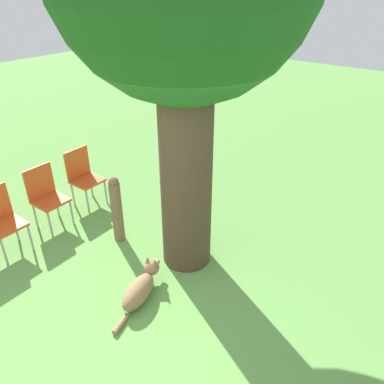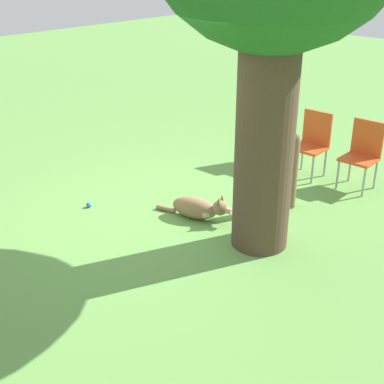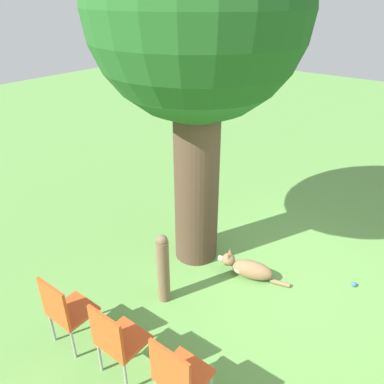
{
  "view_description": "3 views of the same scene",
  "coord_description": "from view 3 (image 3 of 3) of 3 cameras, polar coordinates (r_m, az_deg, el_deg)",
  "views": [
    {
      "loc": [
        2.38,
        -2.03,
        3.27
      ],
      "look_at": [
        0.02,
        1.01,
        1.07
      ],
      "focal_mm": 35.0,
      "sensor_mm": 36.0,
      "label": 1
    },
    {
      "loc": [
        4.29,
        4.05,
        3.07
      ],
      "look_at": [
        0.02,
        0.11,
        0.38
      ],
      "focal_mm": 50.0,
      "sensor_mm": 36.0,
      "label": 2
    },
    {
      "loc": [
        -3.77,
        -1.78,
        3.55
      ],
      "look_at": [
        -0.03,
        1.17,
        1.0
      ],
      "focal_mm": 35.0,
      "sensor_mm": 36.0,
      "label": 3
    }
  ],
  "objects": [
    {
      "name": "red_chair_0",
      "position": [
        3.73,
        -2.16,
        -26.01
      ],
      "size": [
        0.43,
        0.45,
        0.93
      ],
      "rotation": [
        0.0,
        0.0,
        0.02
      ],
      "color": "#D14C1E",
      "rests_on": "ground_plane"
    },
    {
      "name": "dog",
      "position": [
        5.39,
        8.48,
        -11.43
      ],
      "size": [
        0.41,
        1.01,
        0.37
      ],
      "rotation": [
        0.0,
        0.0,
        1.85
      ],
      "color": "olive",
      "rests_on": "ground_plane"
    },
    {
      "name": "red_chair_2",
      "position": [
        4.45,
        -18.8,
        -16.53
      ],
      "size": [
        0.43,
        0.45,
        0.93
      ],
      "rotation": [
        0.0,
        0.0,
        0.02
      ],
      "color": "#D14C1E",
      "rests_on": "ground_plane"
    },
    {
      "name": "ground_plane",
      "position": [
        5.47,
        10.1,
        -12.81
      ],
      "size": [
        30.0,
        30.0,
        0.0
      ],
      "primitive_type": "plane",
      "color": "#609947"
    },
    {
      "name": "oak_tree",
      "position": [
        4.64,
        0.86,
        24.96
      ],
      "size": [
        2.6,
        2.6,
        4.71
      ],
      "color": "#4C3828",
      "rests_on": "ground_plane"
    },
    {
      "name": "tennis_ball",
      "position": [
        5.7,
        23.46,
        -12.78
      ],
      "size": [
        0.07,
        0.07,
        0.07
      ],
      "color": "blue",
      "rests_on": "ground_plane"
    },
    {
      "name": "red_chair_1",
      "position": [
        4.04,
        -11.49,
        -21.05
      ],
      "size": [
        0.43,
        0.45,
        0.93
      ],
      "rotation": [
        0.0,
        0.0,
        0.02
      ],
      "color": "#D14C1E",
      "rests_on": "ground_plane"
    },
    {
      "name": "fence_post",
      "position": [
        4.78,
        -4.39,
        -11.49
      ],
      "size": [
        0.16,
        0.16,
        1.0
      ],
      "color": "brown",
      "rests_on": "ground_plane"
    }
  ]
}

